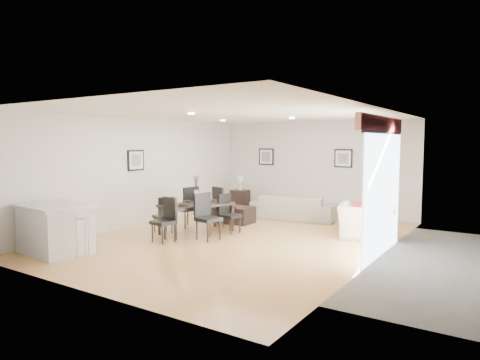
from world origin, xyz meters
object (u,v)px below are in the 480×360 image
Objects in this scene: dining_chair_efar at (228,211)px; bar_stool at (86,222)px; dining_chair_head at (166,217)px; kitchen_island at (55,228)px; sofa at (294,207)px; dining_chair_wnear at (164,213)px; armchair at (367,221)px; dining_chair_enear at (206,214)px; dining_chair_foot at (221,204)px; dining_table at (196,206)px; dining_chair_wfar at (188,205)px; side_table at (240,200)px; coffee_table at (232,214)px.

bar_stool is at bearing 174.21° from dining_chair_efar.
kitchen_island is (-1.10, -1.85, -0.05)m from dining_chair_head.
sofa is 3.69m from dining_chair_wnear.
armchair is 3.52m from dining_chair_enear.
dining_chair_foot is (-0.04, 2.04, 0.03)m from dining_chair_head.
dining_chair_enear is (0.58, -0.40, -0.06)m from dining_table.
side_table is (-0.45, 3.01, -0.25)m from dining_chair_wfar.
dining_chair_enear reaches higher than dining_chair_wnear.
dining_chair_wnear reaches higher than armchair.
coffee_table is (-0.05, 2.55, -0.31)m from dining_chair_head.
dining_chair_wnear is at bearing 103.95° from dining_chair_enear.
bar_stool is at bearing -82.22° from side_table.
dining_chair_foot is 0.91× the size of coffee_table.
dining_chair_head is at bearing 149.73° from dining_chair_enear.
dining_chair_wfar reaches higher than kitchen_island.
side_table is (-4.51, 1.81, -0.06)m from armchair.
dining_chair_efar is 1.44× the size of side_table.
dining_chair_head is (0.60, -0.58, 0.05)m from dining_chair_wnear.
dining_chair_head is 0.66× the size of kitchen_island.
dining_chair_wfar is 1.16m from dining_chair_efar.
dining_chair_enear is at bearing 73.23° from bar_stool.
dining_chair_foot is at bearing 52.76° from dining_chair_efar.
dining_table is 0.75m from dining_chair_wnear.
kitchen_island is (-2.19, -5.72, 0.14)m from sofa.
dining_chair_wnear is 0.94× the size of dining_chair_efar.
dining_table is 1.95× the size of dining_chair_head.
dining_chair_enear is 1.60× the size of side_table.
dining_chair_wfar is at bearing 97.06° from bar_stool.
dining_chair_wnear is at bearing 99.81° from bar_stool.
armchair is at bearing 118.73° from dining_chair_wfar.
dining_chair_enear reaches higher than coffee_table.
bar_stool is at bearing 30.13° from dining_chair_wnear.
dining_chair_wnear is 2.48m from bar_stool.
dining_chair_wnear is 0.84m from dining_chair_wfar.
side_table is (-1.00, 2.39, -0.24)m from dining_chair_foot.
dining_chair_efar is at bearing 70.35° from sofa.
armchair reaches higher than side_table.
dining_chair_wfar is 1.40m from dining_chair_enear.
armchair is at bearing 136.87° from dining_chair_wnear.
side_table is (-1.04, 4.43, -0.21)m from dining_chair_head.
kitchen_island is (-4.57, -4.47, 0.09)m from armchair.
side_table is (-1.61, 2.99, -0.19)m from dining_chair_efar.
dining_chair_wfar is at bearing -81.43° from side_table.
dining_chair_foot is at bearing 50.55° from sofa.
dining_chair_wnear is 2.49m from kitchen_island.
sofa is 2.31× the size of dining_chair_foot.
dining_table is 1.82× the size of dining_chair_enear.
dining_chair_enear is at bearing 61.21° from kitchen_island.
dining_chair_enear is 2.05m from coffee_table.
dining_chair_wfar is at bearing 163.32° from dining_table.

